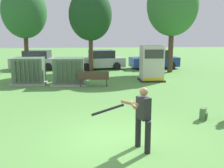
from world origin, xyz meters
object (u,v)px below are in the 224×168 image
Objects in this scene: transformer_west at (29,71)px; generator_enclosure at (152,64)px; park_bench at (94,78)px; parked_car_left_of_center at (100,60)px; batter at (141,116)px; backpack at (203,114)px; parked_car_leftmost at (36,60)px; transformer_mid_west at (69,72)px; parked_car_right_of_center at (155,60)px.

transformer_west is 0.91× the size of generator_enclosure.
parked_car_left_of_center is at bearing 84.35° from park_bench.
backpack is (2.79, 2.34, -0.76)m from batter.
backpack is at bearing -89.73° from generator_enclosure.
transformer_west and parked_car_leftmost have the same top height.
batter is 3.95× the size of backpack.
backpack is (3.87, -6.41, -0.32)m from park_bench.
generator_enclosure is 1.26× the size of park_bench.
batter is at bearing -75.08° from transformer_mid_west.
transformer_west is 0.48× the size of parked_car_leftmost.
batter is 0.40× the size of parked_car_left_of_center.
backpack is at bearing -53.64° from transformer_mid_west.
park_bench is at bearing -157.69° from generator_enclosure.
parked_car_right_of_center is (1.68, 13.99, 0.54)m from backpack.
batter is 0.40× the size of parked_car_leftmost.
batter reaches higher than parked_car_left_of_center.
batter is (5.02, -10.01, 0.19)m from transformer_west.
parked_car_leftmost and parked_car_right_of_center have the same top height.
transformer_west is at bearing 170.65° from transformer_mid_west.
transformer_west is 10.96m from backpack.
batter is 17.69m from parked_car_leftmost.
parked_car_left_of_center is (2.23, 6.75, -0.04)m from transformer_mid_west.
park_bench is at bearing -126.17° from parked_car_right_of_center.
parked_car_leftmost is 1.00× the size of parked_car_right_of_center.
generator_enclosure is at bearing 90.27° from backpack.
generator_enclosure is at bearing 7.66° from transformer_mid_west.
transformer_mid_west is 9.94m from batter.
parked_car_leftmost is at bearing 96.94° from transformer_west.
transformer_west is at bearing 162.24° from park_bench.
generator_enclosure reaches higher than park_bench.
parked_car_right_of_center is at bearing 43.75° from transformer_mid_west.
batter is at bearing -82.98° from park_bench.
batter is (-2.75, -10.32, -0.16)m from generator_enclosure.
backpack is at bearing -77.47° from parked_car_left_of_center.
parked_car_left_of_center is at bearing -3.56° from parked_car_leftmost.
parked_car_right_of_center is (4.79, -0.03, 0.00)m from parked_car_left_of_center.
transformer_west reaches higher than backpack.
transformer_west is 1.00× the size of transformer_mid_west.
backpack is (5.35, -7.27, -0.57)m from transformer_mid_west.
transformer_west is at bearing 135.51° from backpack.
parked_car_leftmost is (-4.76, 7.95, 0.22)m from park_bench.
transformer_west is at bearing 116.63° from batter.
parked_car_left_of_center reaches higher than park_bench.
park_bench is 0.42× the size of parked_car_leftmost.
transformer_mid_west is 0.48× the size of parked_car_right_of_center.
park_bench is at bearing -17.76° from transformer_west.
backpack is (0.04, -7.98, -0.92)m from generator_enclosure.
backpack is (7.81, -7.67, -0.57)m from transformer_west.
parked_car_left_of_center is (-3.12, 14.02, 0.54)m from backpack.
transformer_mid_west is (2.46, -0.41, 0.00)m from transformer_west.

